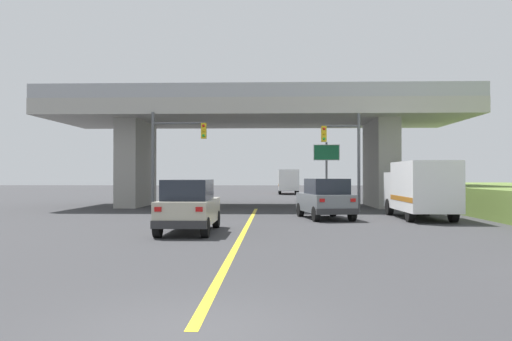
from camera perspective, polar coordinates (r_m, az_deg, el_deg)
name	(u,v)px	position (r m, az deg, el deg)	size (l,w,h in m)	color
ground	(258,206)	(37.73, 0.17, -3.85)	(160.00, 160.00, 0.00)	#353538
overpass_bridge	(258,127)	(37.83, 0.17, 4.67)	(28.52, 10.34, 7.91)	#A8A59E
lane_divider_stripe	(245,230)	(21.14, -1.22, -6.44)	(0.20, 27.26, 0.01)	yellow
suv_lead	(189,206)	(20.43, -7.21, -3.80)	(1.93, 4.69, 2.02)	#B7B29E
suv_crossing	(325,199)	(26.86, 7.47, -3.02)	(2.75, 4.58, 2.02)	slate
box_truck	(420,188)	(27.89, 17.22, -1.85)	(2.33, 6.56, 2.86)	silver
traffic_signal_nearside	(347,150)	(32.56, 9.74, 2.13)	(2.36, 0.36, 5.95)	#56595E
traffic_signal_farside	(170,148)	(33.06, -9.19, 2.42)	(3.40, 0.36, 6.09)	#56595E
highway_sign	(327,159)	(35.98, 7.58, 1.21)	(1.74, 0.17, 4.42)	slate
semi_truck_distant	(288,181)	(62.77, 3.48, -1.14)	(2.33, 6.69, 2.86)	red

